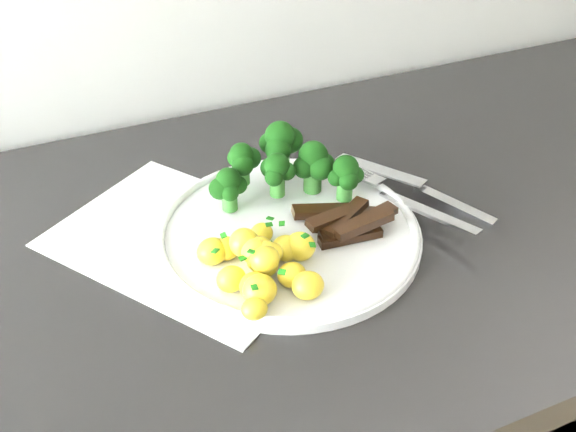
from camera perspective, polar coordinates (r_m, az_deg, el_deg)
recipe_paper at (r=0.74m, az=-8.50°, el=-2.01°), size 0.33×0.35×0.00m
plate at (r=0.73m, az=0.00°, el=-1.37°), size 0.29×0.29×0.02m
broccoli at (r=0.76m, az=-0.24°, el=4.57°), size 0.17×0.11×0.08m
potatoes at (r=0.66m, az=-2.03°, el=-4.05°), size 0.12×0.12×0.05m
beef_strips at (r=0.72m, az=5.08°, el=-0.49°), size 0.10×0.08×0.03m
fork at (r=0.77m, az=10.29°, el=1.32°), size 0.08×0.19×0.02m
knife at (r=0.80m, az=12.27°, el=1.71°), size 0.11×0.20×0.02m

